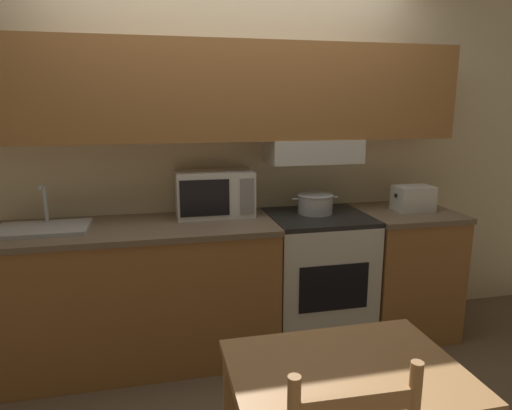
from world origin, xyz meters
name	(u,v)px	position (x,y,z in m)	size (l,w,h in m)	color
ground_plane	(233,325)	(0.00, 0.00, 0.00)	(16.00, 16.00, 0.00)	brown
wall_back	(234,129)	(0.01, -0.06, 1.48)	(5.42, 0.38, 2.55)	beige
lower_counter_main	(140,293)	(-0.66, -0.32, 0.45)	(1.73, 0.66, 0.90)	#A36B38
lower_counter_right_stub	(402,270)	(1.20, -0.32, 0.45)	(0.64, 0.66, 0.90)	#A36B38
stove_range	(317,278)	(0.55, -0.31, 0.45)	(0.66, 0.62, 0.90)	silver
cooking_pot	(315,203)	(0.54, -0.26, 0.98)	(0.33, 0.25, 0.14)	#B7BABF
microwave	(214,193)	(-0.14, -0.16, 1.06)	(0.51, 0.29, 0.30)	silver
toaster	(413,198)	(1.24, -0.33, 0.99)	(0.27, 0.18, 0.18)	silver
sink_basin	(43,228)	(-1.19, -0.32, 0.92)	(0.52, 0.34, 0.26)	#B7BABF
dining_table	(345,402)	(0.10, -1.80, 0.59)	(0.82, 0.60, 0.72)	#B27F4C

